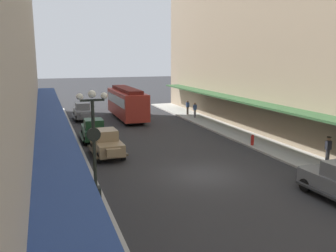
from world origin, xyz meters
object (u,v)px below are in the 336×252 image
(pedestrian_1, at_px, (328,149))
(pedestrian_2, at_px, (188,107))
(parked_car_1, at_px, (83,111))
(lamp_post_with_clock, at_px, (94,140))
(fire_hydrant, at_px, (252,140))
(parked_car_2, at_px, (107,143))
(parked_car_0, at_px, (94,130))
(pedestrian_0, at_px, (195,110))
(streetcar, at_px, (127,102))

(pedestrian_1, xyz_separation_m, pedestrian_2, (-1.07, 20.53, -0.02))
(parked_car_1, distance_m, lamp_post_with_clock, 22.93)
(fire_hydrant, relative_size, pedestrian_1, 0.49)
(parked_car_2, bearing_deg, parked_car_1, 89.82)
(parked_car_0, xyz_separation_m, pedestrian_2, (12.08, 8.96, 0.05))
(lamp_post_with_clock, relative_size, pedestrian_1, 3.09)
(parked_car_1, xyz_separation_m, lamp_post_with_clock, (-1.89, -22.77, 2.04))
(pedestrian_1, bearing_deg, fire_hydrant, 110.26)
(parked_car_1, height_order, fire_hydrant, parked_car_1)
(parked_car_1, xyz_separation_m, parked_car_2, (-0.05, -15.23, 0.00))
(pedestrian_1, bearing_deg, pedestrian_0, 93.41)
(parked_car_2, bearing_deg, pedestrian_2, 49.33)
(parked_car_0, bearing_deg, lamp_post_with_clock, -97.47)
(fire_hydrant, bearing_deg, parked_car_1, 123.35)
(parked_car_2, height_order, pedestrian_2, parked_car_2)
(parked_car_2, xyz_separation_m, lamp_post_with_clock, (-1.85, -7.53, 2.04))
(lamp_post_with_clock, xyz_separation_m, fire_hydrant, (12.75, 6.27, -2.42))
(pedestrian_2, bearing_deg, parked_car_1, 173.04)
(parked_car_2, distance_m, pedestrian_2, 18.19)
(lamp_post_with_clock, xyz_separation_m, pedestrian_0, (13.68, 19.17, -2.00))
(parked_car_2, relative_size, fire_hydrant, 5.24)
(parked_car_0, distance_m, parked_car_2, 4.84)
(fire_hydrant, bearing_deg, pedestrian_2, 86.40)
(parked_car_0, bearing_deg, parked_car_2, -87.34)
(fire_hydrant, relative_size, pedestrian_2, 0.50)
(pedestrian_2, bearing_deg, streetcar, 178.70)
(fire_hydrant, bearing_deg, streetcar, 112.22)
(fire_hydrant, bearing_deg, parked_car_0, 151.27)
(parked_car_1, relative_size, pedestrian_2, 2.60)
(streetcar, relative_size, pedestrian_2, 5.86)
(streetcar, relative_size, pedestrian_0, 5.86)
(streetcar, bearing_deg, parked_car_0, -118.31)
(lamp_post_with_clock, height_order, pedestrian_1, lamp_post_with_clock)
(pedestrian_2, bearing_deg, pedestrian_0, -90.62)
(streetcar, bearing_deg, pedestrian_2, -1.30)
(parked_car_2, relative_size, pedestrian_1, 2.57)
(fire_hydrant, bearing_deg, lamp_post_with_clock, -153.82)
(parked_car_0, bearing_deg, pedestrian_1, -41.36)
(lamp_post_with_clock, relative_size, pedestrian_2, 3.15)
(parked_car_0, relative_size, pedestrian_1, 2.57)
(fire_hydrant, bearing_deg, pedestrian_0, 85.90)
(parked_car_2, distance_m, fire_hydrant, 10.98)
(parked_car_1, relative_size, parked_car_2, 0.99)
(fire_hydrant, relative_size, pedestrian_0, 0.50)
(parked_car_1, bearing_deg, pedestrian_2, -6.96)
(fire_hydrant, xyz_separation_m, pedestrian_1, (2.02, -5.48, 0.45))
(parked_car_2, relative_size, lamp_post_with_clock, 0.83)
(parked_car_2, bearing_deg, parked_car_0, 92.66)
(parked_car_0, xyz_separation_m, pedestrian_0, (12.05, 6.80, 0.05))
(parked_car_1, bearing_deg, fire_hydrant, -56.65)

